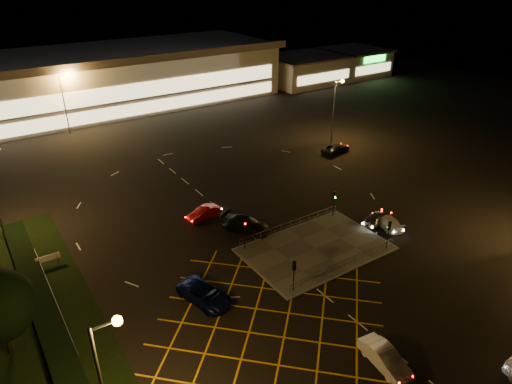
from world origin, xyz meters
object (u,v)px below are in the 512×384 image
signal_nw (245,230)px  car_left_blue (205,294)px  car_circ_red (204,213)px  signal_se (389,229)px  car_queue_white (385,358)px  car_far_dkgrey (246,224)px  car_right_silver (377,218)px  car_east_grey (336,148)px  signal_sw (294,270)px  car_approach_white (388,222)px  signal_ne (334,198)px

signal_nw → car_left_blue: bearing=-146.2°
car_circ_red → signal_se: bearing=28.9°
car_queue_white → car_far_dkgrey: (1.67, 21.23, 0.05)m
signal_nw → car_far_dkgrey: signal_nw is taller
car_right_silver → car_circ_red: (-15.56, 11.75, -0.01)m
car_right_silver → car_east_grey: bearing=-43.1°
signal_sw → car_east_grey: signal_sw is taller
signal_sw → car_circ_red: signal_sw is taller
car_queue_white → car_approach_white: 20.08m
car_far_dkgrey → signal_sw: bearing=-131.6°
signal_se → signal_nw: 14.41m
car_east_grey → car_approach_white: car_east_grey is taller
car_right_silver → car_far_dkgrey: bearing=49.4°
car_left_blue → car_east_grey: 38.03m
car_left_blue → car_east_grey: (32.82, 19.23, -0.07)m
signal_nw → car_left_blue: size_ratio=0.59×
car_queue_white → car_right_silver: 20.58m
signal_nw → car_right_silver: 15.66m
car_far_dkgrey → signal_ne: bearing=-47.9°
signal_se → signal_ne: same height
car_approach_white → signal_nw: bearing=-2.5°
car_far_dkgrey → car_right_silver: size_ratio=1.36×
signal_se → car_left_blue: size_ratio=0.59×
signal_nw → car_far_dkgrey: bearing=55.6°
signal_ne → car_east_grey: bearing=46.6°
signal_nw → car_circ_red: signal_nw is taller
car_circ_red → signal_nw: bearing=-5.7°
signal_sw → car_circ_red: (-0.48, 15.92, -1.69)m
car_east_grey → car_approach_white: size_ratio=1.13×
signal_se → car_queue_white: signal_se is taller
signal_sw → signal_ne: size_ratio=1.00×
signal_nw → car_east_grey: (25.72, 14.48, -1.69)m
car_far_dkgrey → signal_se: bearing=-78.9°
car_far_dkgrey → car_circ_red: 5.54m
signal_nw → signal_se: bearing=-33.6°
signal_sw → car_far_dkgrey: 11.30m
signal_nw → car_queue_white: bearing=-88.8°
car_east_grey → car_right_silver: bearing=141.2°
signal_nw → car_queue_white: (0.39, -18.22, -1.63)m
car_left_blue → car_approach_white: car_left_blue is taller
car_east_grey → signal_ne: bearing=127.9°
signal_nw → car_queue_white: 18.30m
car_queue_white → car_approach_white: size_ratio=1.03×
signal_sw → car_queue_white: (0.39, -10.24, -1.63)m
signal_se → car_circ_red: signal_se is taller
signal_se → car_approach_white: (3.50, 2.99, -1.74)m
car_queue_white → car_left_blue: car_left_blue is taller
signal_sw → car_left_blue: size_ratio=0.59×
car_queue_white → car_far_dkgrey: bearing=92.2°
car_left_blue → car_approach_white: 22.60m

